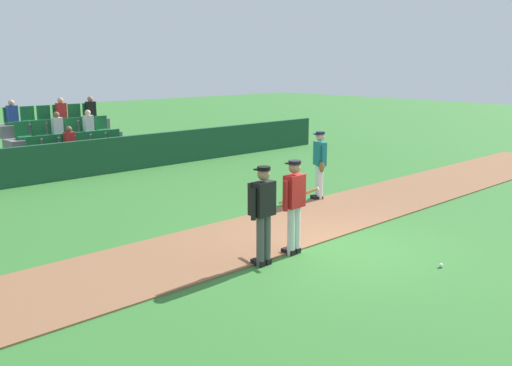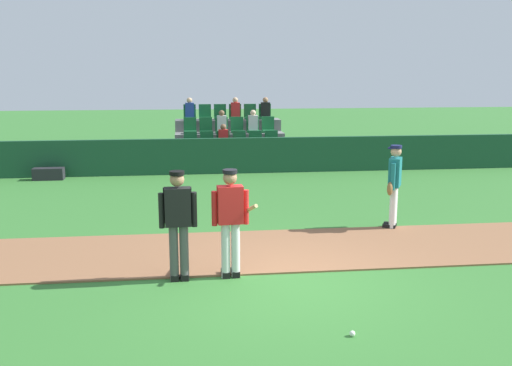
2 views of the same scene
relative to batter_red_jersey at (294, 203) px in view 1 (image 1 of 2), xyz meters
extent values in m
plane|color=#33702D|center=(0.78, -0.31, -0.97)|extent=(80.00, 80.00, 0.00)
cube|color=brown|center=(0.78, 1.28, -0.95)|extent=(28.00, 2.48, 0.03)
cube|color=#19472D|center=(0.78, 9.31, -0.40)|extent=(20.00, 0.16, 1.14)
cube|color=slate|center=(0.78, 11.18, -0.82)|extent=(3.90, 2.95, 0.30)
cube|color=slate|center=(0.78, 10.33, -0.47)|extent=(3.80, 0.85, 0.40)
cube|color=#196033|center=(-0.59, 10.23, -0.22)|extent=(0.44, 0.40, 0.08)
cube|color=#196033|center=(-0.59, 10.45, 0.03)|extent=(0.44, 0.08, 0.50)
cube|color=#196033|center=(-0.04, 10.23, -0.22)|extent=(0.44, 0.40, 0.08)
cube|color=#196033|center=(-0.04, 10.45, 0.03)|extent=(0.44, 0.08, 0.50)
cube|color=#196033|center=(0.51, 10.23, -0.22)|extent=(0.44, 0.40, 0.08)
cube|color=#196033|center=(0.51, 10.45, 0.03)|extent=(0.44, 0.08, 0.50)
cube|color=red|center=(0.51, 10.28, 0.08)|extent=(0.32, 0.22, 0.52)
sphere|color=brown|center=(0.51, 10.28, 0.43)|extent=(0.20, 0.20, 0.20)
cube|color=#196033|center=(1.06, 10.23, -0.22)|extent=(0.44, 0.40, 0.08)
cube|color=#196033|center=(1.06, 10.45, 0.03)|extent=(0.44, 0.08, 0.50)
cube|color=#196033|center=(1.61, 10.23, -0.22)|extent=(0.44, 0.40, 0.08)
cube|color=#196033|center=(1.61, 10.45, 0.03)|extent=(0.44, 0.08, 0.50)
cube|color=#196033|center=(2.16, 10.23, -0.22)|extent=(0.44, 0.40, 0.08)
cube|color=#196033|center=(2.16, 10.45, 0.03)|extent=(0.44, 0.08, 0.50)
cube|color=slate|center=(0.78, 11.18, -0.07)|extent=(3.80, 0.85, 0.40)
cube|color=#196033|center=(-0.59, 11.08, 0.18)|extent=(0.44, 0.40, 0.08)
cube|color=#196033|center=(-0.59, 11.30, 0.43)|extent=(0.44, 0.08, 0.50)
cube|color=#196033|center=(-0.04, 11.08, 0.18)|extent=(0.44, 0.40, 0.08)
cube|color=#196033|center=(-0.04, 11.30, 0.43)|extent=(0.44, 0.08, 0.50)
cube|color=#196033|center=(0.51, 11.08, 0.18)|extent=(0.44, 0.40, 0.08)
cube|color=#196033|center=(0.51, 11.30, 0.43)|extent=(0.44, 0.08, 0.50)
cube|color=silver|center=(0.51, 11.13, 0.48)|extent=(0.32, 0.22, 0.52)
sphere|color=brown|center=(0.51, 11.13, 0.83)|extent=(0.20, 0.20, 0.20)
cube|color=#196033|center=(1.06, 11.08, 0.18)|extent=(0.44, 0.40, 0.08)
cube|color=#196033|center=(1.06, 11.30, 0.43)|extent=(0.44, 0.08, 0.50)
cube|color=#196033|center=(1.61, 11.08, 0.18)|extent=(0.44, 0.40, 0.08)
cube|color=#196033|center=(1.61, 11.30, 0.43)|extent=(0.44, 0.08, 0.50)
cube|color=silver|center=(1.61, 11.13, 0.48)|extent=(0.32, 0.22, 0.52)
sphere|color=beige|center=(1.61, 11.13, 0.83)|extent=(0.20, 0.20, 0.20)
cube|color=#196033|center=(2.16, 11.08, 0.18)|extent=(0.44, 0.40, 0.08)
cube|color=#196033|center=(2.16, 11.30, 0.43)|extent=(0.44, 0.08, 0.50)
cube|color=slate|center=(0.78, 12.03, 0.33)|extent=(3.80, 0.85, 0.40)
cube|color=#196033|center=(-0.59, 11.93, 0.58)|extent=(0.44, 0.40, 0.08)
cube|color=#196033|center=(-0.59, 12.15, 0.83)|extent=(0.44, 0.08, 0.50)
cube|color=#263F99|center=(-0.59, 11.98, 0.88)|extent=(0.32, 0.22, 0.52)
sphere|color=tan|center=(-0.59, 11.98, 1.23)|extent=(0.20, 0.20, 0.20)
cube|color=#196033|center=(-0.04, 11.93, 0.58)|extent=(0.44, 0.40, 0.08)
cube|color=#196033|center=(-0.04, 12.15, 0.83)|extent=(0.44, 0.08, 0.50)
cube|color=#196033|center=(0.51, 11.93, 0.58)|extent=(0.44, 0.40, 0.08)
cube|color=#196033|center=(0.51, 12.15, 0.83)|extent=(0.44, 0.08, 0.50)
cube|color=#196033|center=(1.06, 11.93, 0.58)|extent=(0.44, 0.40, 0.08)
cube|color=#196033|center=(1.06, 12.15, 0.83)|extent=(0.44, 0.08, 0.50)
cube|color=red|center=(1.06, 11.98, 0.88)|extent=(0.32, 0.22, 0.52)
sphere|color=tan|center=(1.06, 11.98, 1.23)|extent=(0.20, 0.20, 0.20)
cube|color=#196033|center=(1.61, 11.93, 0.58)|extent=(0.44, 0.40, 0.08)
cube|color=#196033|center=(1.61, 12.15, 0.83)|extent=(0.44, 0.08, 0.50)
cube|color=#196033|center=(2.16, 11.93, 0.58)|extent=(0.44, 0.40, 0.08)
cube|color=#196033|center=(2.16, 12.15, 0.83)|extent=(0.44, 0.08, 0.50)
cube|color=black|center=(2.16, 11.98, 0.88)|extent=(0.32, 0.22, 0.52)
sphere|color=#9E7051|center=(2.16, 11.98, 1.23)|extent=(0.20, 0.20, 0.20)
cylinder|color=silver|center=(-0.09, -0.01, -0.52)|extent=(0.14, 0.14, 0.90)
cylinder|color=silver|center=(0.07, 0.00, -0.52)|extent=(0.14, 0.14, 0.90)
cube|color=black|center=(-0.09, 0.05, -0.92)|extent=(0.14, 0.27, 0.10)
cube|color=black|center=(0.07, 0.06, -0.92)|extent=(0.14, 0.27, 0.10)
cube|color=red|center=(-0.01, -0.01, 0.23)|extent=(0.41, 0.25, 0.60)
cylinder|color=red|center=(-0.26, -0.02, 0.18)|extent=(0.09, 0.09, 0.55)
cylinder|color=red|center=(0.24, 0.01, 0.18)|extent=(0.09, 0.09, 0.55)
sphere|color=#9E7051|center=(-0.01, -0.01, 0.66)|extent=(0.22, 0.22, 0.22)
cylinder|color=black|center=(-0.01, -0.01, 0.76)|extent=(0.23, 0.23, 0.06)
cube|color=black|center=(-0.01, 0.09, 0.73)|extent=(0.19, 0.13, 0.02)
cylinder|color=tan|center=(0.24, 0.11, 0.08)|extent=(0.35, 0.76, 0.41)
cylinder|color=#4C4C4C|center=(-0.90, -0.05, -0.52)|extent=(0.14, 0.14, 0.90)
cylinder|color=#4C4C4C|center=(-0.74, -0.05, -0.52)|extent=(0.14, 0.14, 0.90)
cube|color=black|center=(-0.90, 0.01, -0.92)|extent=(0.13, 0.26, 0.10)
cube|color=black|center=(-0.74, 0.01, -0.92)|extent=(0.13, 0.26, 0.10)
cube|color=black|center=(-0.82, -0.05, 0.23)|extent=(0.41, 0.24, 0.60)
cylinder|color=black|center=(-1.07, -0.06, 0.18)|extent=(0.09, 0.09, 0.55)
cylinder|color=black|center=(-0.57, -0.04, 0.18)|extent=(0.09, 0.09, 0.55)
sphere|color=#9E7051|center=(-0.82, -0.05, 0.66)|extent=(0.22, 0.22, 0.22)
cylinder|color=black|center=(-0.82, -0.05, 0.76)|extent=(0.23, 0.23, 0.06)
cube|color=black|center=(-0.82, 0.05, 0.73)|extent=(0.18, 0.13, 0.02)
cube|color=black|center=(-0.83, 0.08, 0.23)|extent=(0.44, 0.10, 0.56)
cylinder|color=white|center=(3.54, 2.39, -0.52)|extent=(0.14, 0.14, 0.90)
cylinder|color=white|center=(3.62, 2.53, -0.52)|extent=(0.14, 0.14, 0.90)
cube|color=black|center=(3.49, 2.41, -0.92)|extent=(0.29, 0.23, 0.10)
cube|color=black|center=(3.57, 2.56, -0.92)|extent=(0.29, 0.23, 0.10)
cube|color=#197075|center=(3.58, 2.46, 0.23)|extent=(0.38, 0.46, 0.60)
cylinder|color=#197075|center=(3.46, 2.24, 0.18)|extent=(0.09, 0.09, 0.55)
cylinder|color=#197075|center=(3.70, 2.68, 0.18)|extent=(0.09, 0.09, 0.55)
sphere|color=tan|center=(3.58, 2.46, 0.66)|extent=(0.22, 0.22, 0.22)
cylinder|color=#191E4C|center=(3.58, 2.46, 0.76)|extent=(0.23, 0.23, 0.06)
cube|color=#191E4C|center=(3.49, 2.50, 0.73)|extent=(0.19, 0.22, 0.02)
ellipsoid|color=brown|center=(3.41, 2.24, -0.07)|extent=(0.20, 0.23, 0.28)
sphere|color=white|center=(1.35, -2.23, -0.93)|extent=(0.07, 0.07, 0.07)
camera|label=1|loc=(-7.26, -6.74, 2.51)|focal=39.29mm
camera|label=2|loc=(-0.61, -8.60, 2.30)|focal=39.67mm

